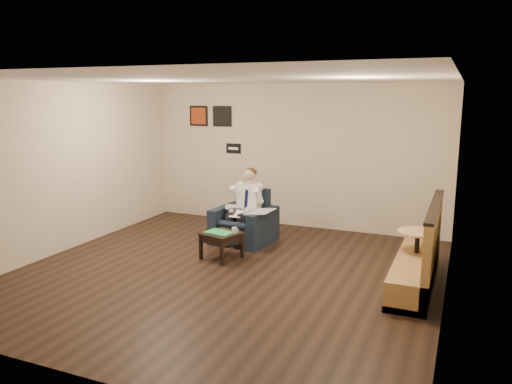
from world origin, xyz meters
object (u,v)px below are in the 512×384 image
at_px(coffee_mug, 234,230).
at_px(banquette, 416,245).
at_px(side_table, 222,246).
at_px(green_folder, 219,232).
at_px(smartphone, 230,231).
at_px(cafe_table, 416,255).
at_px(armchair, 244,217).
at_px(seated_man, 240,209).

bearing_deg(coffee_mug, banquette, -0.03).
bearing_deg(banquette, side_table, -178.91).
distance_m(side_table, green_folder, 0.22).
relative_size(side_table, green_folder, 1.22).
bearing_deg(smartphone, green_folder, -103.96).
bearing_deg(cafe_table, armchair, 167.01).
distance_m(armchair, seated_man, 0.21).
distance_m(smartphone, banquette, 2.87).
bearing_deg(coffee_mug, side_table, -163.81).
distance_m(side_table, banquette, 2.98).
bearing_deg(seated_man, coffee_mug, -66.06).
bearing_deg(banquette, coffee_mug, 179.97).
distance_m(smartphone, cafe_table, 2.86).
bearing_deg(banquette, seated_man, 165.10).
xyz_separation_m(green_folder, coffee_mug, (0.23, 0.07, 0.04)).
height_order(seated_man, coffee_mug, seated_man).
bearing_deg(armchair, green_folder, -83.11).
bearing_deg(seated_man, banquette, -9.11).
bearing_deg(green_folder, side_table, 16.19).
bearing_deg(armchair, seated_man, -90.00).
distance_m(armchair, green_folder, 0.99).
xyz_separation_m(seated_man, green_folder, (0.03, -0.87, -0.19)).
bearing_deg(seated_man, green_folder, -82.17).
distance_m(coffee_mug, banquette, 2.76).
bearing_deg(coffee_mug, cafe_table, 4.77).
height_order(side_table, banquette, banquette).
relative_size(banquette, cafe_table, 3.16).
height_order(smartphone, banquette, banquette).
distance_m(seated_man, side_table, 0.96).
relative_size(seated_man, side_table, 2.38).
relative_size(seated_man, banquette, 0.56).
distance_m(side_table, coffee_mug, 0.33).
relative_size(seated_man, green_folder, 2.91).
distance_m(seated_man, smartphone, 0.77).
xyz_separation_m(green_folder, smartphone, (0.12, 0.14, -0.00)).
height_order(coffee_mug, banquette, banquette).
xyz_separation_m(seated_man, cafe_table, (3.01, -0.57, -0.27)).
relative_size(green_folder, coffee_mug, 4.74).
height_order(armchair, cafe_table, armchair).
height_order(green_folder, banquette, banquette).
bearing_deg(side_table, banquette, 1.09).
bearing_deg(armchair, coffee_mug, -68.97).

